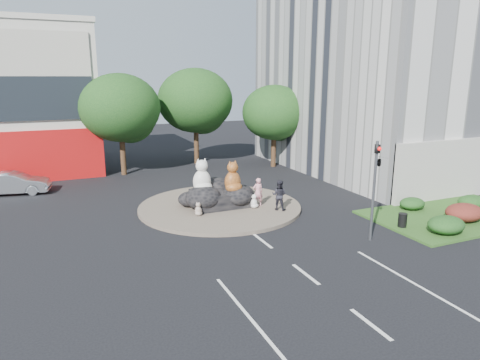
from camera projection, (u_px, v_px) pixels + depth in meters
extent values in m
plane|color=black|center=(306.00, 274.00, 17.66)|extent=(120.00, 120.00, 0.00)
cylinder|color=brown|center=(220.00, 207.00, 26.56)|extent=(10.00, 10.00, 0.20)
cube|color=#244517|center=(454.00, 216.00, 24.96)|extent=(10.00, 6.00, 0.12)
cylinder|color=#382314|center=(123.00, 152.00, 35.30)|extent=(0.44, 0.44, 3.74)
ellipsoid|color=#103414|center=(120.00, 108.00, 34.44)|extent=(6.46, 6.46, 5.49)
sphere|color=#103414|center=(130.00, 117.00, 35.40)|extent=(4.25, 4.25, 4.25)
sphere|color=#103414|center=(112.00, 116.00, 34.05)|extent=(3.74, 3.74, 3.74)
cylinder|color=#382314|center=(196.00, 143.00, 39.76)|extent=(0.44, 0.44, 3.96)
ellipsoid|color=#103414|center=(195.00, 101.00, 38.86)|extent=(6.84, 6.84, 5.81)
sphere|color=#103414|center=(202.00, 110.00, 39.82)|extent=(4.50, 4.50, 4.50)
sphere|color=#103414|center=(189.00, 108.00, 38.47)|extent=(3.96, 3.96, 3.96)
cylinder|color=#382314|center=(273.00, 149.00, 38.59)|extent=(0.44, 0.44, 3.30)
ellipsoid|color=#103414|center=(274.00, 113.00, 37.84)|extent=(5.70, 5.70, 4.84)
sphere|color=#103414|center=(279.00, 120.00, 38.77)|extent=(3.75, 3.75, 3.75)
sphere|color=#103414|center=(269.00, 119.00, 37.42)|extent=(3.30, 3.30, 3.30)
ellipsoid|color=#103414|center=(446.00, 225.00, 21.90)|extent=(2.00, 1.60, 0.90)
ellipsoid|color=#4F1E15|center=(464.00, 212.00, 23.75)|extent=(2.20, 1.76, 0.99)
ellipsoid|color=#103414|center=(472.00, 202.00, 26.07)|extent=(1.80, 1.44, 0.81)
ellipsoid|color=#103414|center=(412.00, 203.00, 25.89)|extent=(1.60, 1.28, 0.72)
cylinder|color=#595B60|center=(374.00, 192.00, 20.79)|extent=(0.14, 0.14, 5.00)
imported|color=black|center=(376.00, 158.00, 20.39)|extent=(0.21, 0.26, 1.30)
imported|color=black|center=(379.00, 161.00, 20.52)|extent=(0.26, 1.24, 0.50)
sphere|color=red|center=(380.00, 149.00, 20.13)|extent=(0.18, 0.18, 0.18)
cylinder|color=#595B60|center=(409.00, 137.00, 28.88)|extent=(0.18, 0.18, 8.00)
cylinder|color=#595B60|center=(403.00, 76.00, 27.56)|extent=(2.00, 0.12, 0.12)
cube|color=silver|center=(391.00, 78.00, 27.19)|extent=(0.50, 0.22, 0.12)
imported|color=pink|center=(258.00, 192.00, 26.21)|extent=(0.66, 0.45, 1.75)
imported|color=black|center=(279.00, 195.00, 25.39)|extent=(1.12, 1.11, 1.82)
imported|color=#ADB0B5|center=(14.00, 183.00, 29.61)|extent=(4.92, 2.51, 1.55)
cylinder|color=black|center=(402.00, 220.00, 22.85)|extent=(0.61, 0.61, 0.74)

